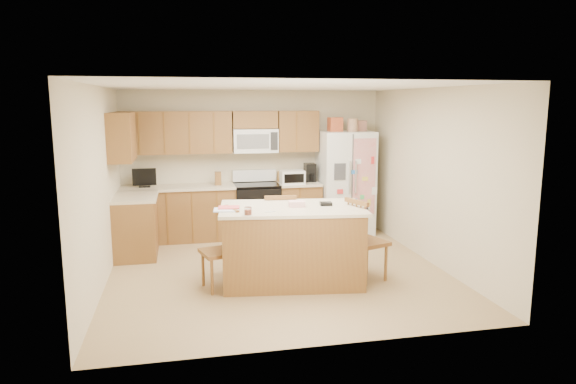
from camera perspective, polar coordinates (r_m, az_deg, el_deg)
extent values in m
plane|color=#A07E59|center=(7.15, -1.15, -8.79)|extent=(4.50, 4.50, 0.00)
cube|color=beige|center=(9.06, -3.84, 3.29)|extent=(4.50, 0.10, 2.50)
cube|color=beige|center=(4.70, 3.93, -2.95)|extent=(4.50, 0.10, 2.50)
cube|color=beige|center=(6.81, -20.13, 0.49)|extent=(0.10, 4.50, 2.50)
cube|color=beige|center=(7.60, 15.74, 1.65)|extent=(0.10, 4.50, 2.50)
cube|color=white|center=(6.78, -1.23, 11.66)|extent=(4.50, 4.50, 0.04)
cube|color=brown|center=(8.80, -12.01, -2.45)|extent=(1.87, 0.60, 0.88)
cube|color=brown|center=(9.03, 1.14, -1.92)|extent=(0.72, 0.60, 0.88)
cube|color=brown|center=(8.08, -16.52, -3.76)|extent=(0.60, 0.95, 0.88)
cube|color=beige|center=(8.71, -12.12, 0.49)|extent=(1.87, 0.64, 0.04)
cube|color=beige|center=(8.93, 1.17, 0.95)|extent=(0.72, 0.64, 0.04)
cube|color=beige|center=(7.98, -16.61, -0.55)|extent=(0.64, 0.95, 0.04)
cube|color=brown|center=(8.76, -12.40, 6.46)|extent=(1.85, 0.33, 0.70)
cube|color=brown|center=(8.98, 1.04, 6.77)|extent=(0.70, 0.33, 0.70)
cube|color=brown|center=(8.84, -3.75, 8.03)|extent=(0.76, 0.33, 0.29)
cube|color=brown|center=(7.89, -17.99, 5.85)|extent=(0.33, 0.95, 0.70)
cube|color=brown|center=(8.61, -16.26, 6.24)|extent=(0.02, 0.01, 0.66)
cube|color=brown|center=(8.53, -15.95, -3.01)|extent=(0.02, 0.01, 0.84)
cube|color=brown|center=(8.59, -13.58, 6.36)|extent=(0.02, 0.01, 0.66)
cube|color=brown|center=(8.51, -13.26, -2.93)|extent=(0.02, 0.01, 0.84)
cube|color=brown|center=(8.59, -10.90, 6.45)|extent=(0.02, 0.01, 0.66)
cube|color=brown|center=(8.51, -10.56, -2.83)|extent=(0.02, 0.01, 0.84)
cube|color=brown|center=(8.60, -8.22, 6.54)|extent=(0.01, 0.01, 0.66)
cube|color=brown|center=(8.52, -7.87, -2.73)|extent=(0.01, 0.01, 0.84)
cube|color=brown|center=(8.81, 0.97, 6.71)|extent=(0.01, 0.01, 0.66)
cube|color=brown|center=(8.73, 1.34, -2.34)|extent=(0.01, 0.01, 0.84)
cube|color=white|center=(8.83, -3.70, 5.73)|extent=(0.76, 0.38, 0.40)
cube|color=slate|center=(8.63, -3.91, 5.62)|extent=(0.54, 0.01, 0.24)
cube|color=#262626|center=(8.69, -1.54, 5.67)|extent=(0.12, 0.01, 0.30)
cube|color=brown|center=(8.72, -7.78, 1.50)|extent=(0.10, 0.14, 0.22)
cube|color=black|center=(8.75, -15.63, 0.59)|extent=(0.18, 0.12, 0.02)
cube|color=black|center=(8.73, -15.68, 1.63)|extent=(0.38, 0.03, 0.28)
cube|color=#BF7D2D|center=(8.97, 0.04, 1.70)|extent=(0.35, 0.22, 0.18)
cube|color=white|center=(8.75, 0.48, 1.65)|extent=(0.40, 0.28, 0.23)
cube|color=black|center=(8.61, 0.68, 1.52)|extent=(0.34, 0.01, 0.15)
cube|color=black|center=(9.02, 2.45, 2.18)|extent=(0.18, 0.22, 0.32)
cylinder|color=black|center=(8.96, 2.56, 1.68)|extent=(0.12, 0.12, 0.12)
cube|color=black|center=(8.87, -3.49, -2.15)|extent=(0.76, 0.64, 0.88)
cube|color=black|center=(8.56, -3.17, -2.73)|extent=(0.68, 0.01, 0.42)
cube|color=black|center=(8.79, -3.52, 0.82)|extent=(0.76, 0.64, 0.03)
cube|color=white|center=(9.02, -3.77, 1.86)|extent=(0.76, 0.10, 0.20)
cube|color=white|center=(9.10, 6.36, 1.05)|extent=(0.90, 0.75, 1.80)
cube|color=#4C4C4C|center=(8.74, 7.14, 0.67)|extent=(0.02, 0.01, 1.75)
cube|color=silver|center=(8.68, 6.90, 1.61)|extent=(0.02, 0.03, 0.55)
cube|color=silver|center=(8.71, 7.52, 1.63)|extent=(0.02, 0.03, 0.55)
cube|color=#3F3F44|center=(8.63, 5.79, 2.26)|extent=(0.20, 0.01, 0.28)
cube|color=#D84C59|center=(8.78, 8.40, 1.68)|extent=(0.42, 0.01, 1.30)
cube|color=#B14C29|center=(8.93, 5.26, 7.49)|extent=(0.22, 0.22, 0.24)
cylinder|color=tan|center=(8.98, 7.20, 7.40)|extent=(0.18, 0.18, 0.22)
cube|color=#AC715F|center=(9.16, 8.00, 7.31)|extent=(0.18, 0.20, 0.18)
cube|color=brown|center=(6.62, 0.46, -6.02)|extent=(1.84, 1.19, 0.95)
cube|color=beige|center=(6.50, 0.47, -1.81)|extent=(1.93, 1.28, 0.04)
cylinder|color=#B14C29|center=(6.04, -4.47, -2.25)|extent=(0.08, 0.08, 0.06)
cylinder|color=white|center=(6.04, -4.47, -2.11)|extent=(0.09, 0.09, 0.09)
cube|color=#FFC8C2|center=(6.50, 0.99, -1.31)|extent=(0.22, 0.17, 0.07)
cube|color=black|center=(6.59, 4.23, -1.31)|extent=(0.16, 0.14, 0.04)
cube|color=white|center=(6.31, -6.88, -1.98)|extent=(0.33, 0.28, 0.02)
cube|color=#D84C4C|center=(6.39, -6.59, -1.70)|extent=(0.28, 0.23, 0.01)
cylinder|color=white|center=(6.17, -1.94, -2.20)|extent=(0.14, 0.03, 0.01)
cube|color=brown|center=(6.44, -7.67, -6.65)|extent=(0.51, 0.53, 0.05)
cylinder|color=brown|center=(6.63, -9.42, -8.42)|extent=(0.04, 0.04, 0.45)
cylinder|color=brown|center=(6.31, -8.44, -9.35)|extent=(0.04, 0.04, 0.45)
cylinder|color=brown|center=(6.72, -6.86, -8.09)|extent=(0.04, 0.04, 0.45)
cylinder|color=brown|center=(6.40, -5.76, -8.99)|extent=(0.04, 0.04, 0.45)
cylinder|color=brown|center=(6.57, -6.72, -3.85)|extent=(0.02, 0.02, 0.50)
cylinder|color=brown|center=(6.49, -6.48, -4.00)|extent=(0.02, 0.02, 0.50)
cylinder|color=brown|center=(6.42, -6.23, -4.15)|extent=(0.02, 0.02, 0.50)
cylinder|color=brown|center=(6.35, -5.99, -4.30)|extent=(0.02, 0.02, 0.50)
cylinder|color=brown|center=(6.28, -5.73, -4.46)|extent=(0.02, 0.02, 0.50)
cube|color=brown|center=(6.37, -6.28, -1.97)|extent=(0.15, 0.41, 0.05)
cube|color=brown|center=(7.23, -0.98, -4.57)|extent=(0.49, 0.47, 0.05)
cylinder|color=brown|center=(7.47, 0.30, -6.10)|extent=(0.04, 0.04, 0.47)
cylinder|color=brown|center=(7.43, -2.52, -6.18)|extent=(0.04, 0.04, 0.47)
cylinder|color=brown|center=(7.16, 0.62, -6.81)|extent=(0.04, 0.04, 0.47)
cylinder|color=brown|center=(7.12, -2.32, -6.90)|extent=(0.04, 0.04, 0.47)
cylinder|color=brown|center=(7.00, 0.48, -2.68)|extent=(0.02, 0.02, 0.52)
cylinder|color=brown|center=(6.99, -0.18, -2.70)|extent=(0.02, 0.02, 0.52)
cylinder|color=brown|center=(6.98, -0.84, -2.72)|extent=(0.02, 0.02, 0.52)
cylinder|color=brown|center=(6.98, -1.50, -2.73)|extent=(0.02, 0.02, 0.52)
cylinder|color=brown|center=(6.97, -2.16, -2.75)|extent=(0.02, 0.02, 0.52)
cube|color=brown|center=(6.93, -0.85, -0.63)|extent=(0.43, 0.08, 0.05)
cube|color=brown|center=(6.78, 8.76, -5.54)|extent=(0.57, 0.59, 0.05)
cylinder|color=brown|center=(6.83, 10.81, -7.78)|extent=(0.04, 0.04, 0.48)
cylinder|color=brown|center=(7.10, 8.75, -7.03)|extent=(0.04, 0.04, 0.48)
cylinder|color=brown|center=(6.62, 8.66, -8.29)|extent=(0.04, 0.04, 0.48)
cylinder|color=brown|center=(6.89, 6.62, -7.49)|extent=(0.04, 0.04, 0.48)
cylinder|color=brown|center=(6.47, 8.51, -3.66)|extent=(0.02, 0.02, 0.53)
cylinder|color=brown|center=(6.53, 8.04, -3.51)|extent=(0.02, 0.02, 0.53)
cylinder|color=brown|center=(6.59, 7.58, -3.37)|extent=(0.02, 0.02, 0.53)
cylinder|color=brown|center=(6.66, 7.12, -3.24)|extent=(0.02, 0.02, 0.53)
cylinder|color=brown|center=(6.72, 6.68, -3.10)|extent=(0.02, 0.02, 0.53)
cube|color=brown|center=(6.54, 7.63, -1.10)|extent=(0.19, 0.43, 0.06)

